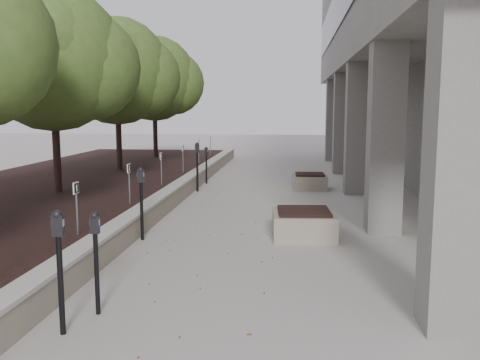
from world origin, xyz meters
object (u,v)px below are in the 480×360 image
at_px(parking_meter_3, 141,204).
at_px(planter_back, 310,181).
at_px(crabapple_tree_3, 54,90).
at_px(parking_meter_5, 206,165).
at_px(parking_meter_4, 197,167).
at_px(parking_meter_2, 96,263).
at_px(parking_meter_1, 60,273).
at_px(crabapple_tree_4, 117,94).
at_px(crabapple_tree_5, 154,97).
at_px(planter_front, 304,224).

relative_size(parking_meter_3, planter_back, 1.35).
xyz_separation_m(crabapple_tree_3, parking_meter_5, (3.26, 4.54, -2.47)).
bearing_deg(parking_meter_4, parking_meter_2, -106.85).
relative_size(parking_meter_1, parking_meter_2, 1.11).
xyz_separation_m(parking_meter_2, parking_meter_4, (-0.52, 9.91, 0.10)).
distance_m(parking_meter_1, parking_meter_4, 10.54).
relative_size(crabapple_tree_4, parking_meter_3, 3.66).
bearing_deg(parking_meter_5, planter_back, 2.13).
bearing_deg(crabapple_tree_5, crabapple_tree_3, -90.00).
bearing_deg(parking_meter_1, planter_back, 63.91).
height_order(parking_meter_3, parking_meter_4, parking_meter_4).
xyz_separation_m(crabapple_tree_5, parking_meter_4, (3.25, -7.10, -2.34)).
xyz_separation_m(parking_meter_1, parking_meter_3, (-0.33, 4.41, -0.01)).
xyz_separation_m(crabapple_tree_5, parking_meter_5, (3.26, -5.46, -2.47)).
distance_m(crabapple_tree_5, parking_meter_5, 6.82).
relative_size(parking_meter_1, planter_front, 1.20).
distance_m(parking_meter_5, planter_front, 7.95).
xyz_separation_m(crabapple_tree_3, planter_back, (6.82, 3.74, -2.86)).
xyz_separation_m(parking_meter_5, planter_back, (3.55, -0.80, -0.39)).
relative_size(crabapple_tree_5, parking_meter_1, 3.61).
bearing_deg(parking_meter_2, crabapple_tree_5, 93.02).
distance_m(parking_meter_3, parking_meter_5, 7.77).
height_order(crabapple_tree_3, planter_front, crabapple_tree_3).
relative_size(crabapple_tree_4, crabapple_tree_5, 1.00).
height_order(crabapple_tree_5, parking_meter_3, crabapple_tree_5).
distance_m(crabapple_tree_4, parking_meter_1, 13.34).
relative_size(parking_meter_3, planter_front, 1.18).
bearing_deg(parking_meter_3, planter_back, 57.40).
relative_size(crabapple_tree_3, planter_front, 4.34).
xyz_separation_m(parking_meter_4, planter_back, (3.57, 0.84, -0.52)).
bearing_deg(parking_meter_5, parking_meter_4, -75.67).
xyz_separation_m(parking_meter_1, planter_back, (3.24, 11.38, -0.50)).
bearing_deg(crabapple_tree_4, parking_meter_5, -7.95).
bearing_deg(parking_meter_5, crabapple_tree_5, 135.70).
bearing_deg(crabapple_tree_5, crabapple_tree_4, -90.00).
xyz_separation_m(parking_meter_3, parking_meter_5, (0.01, 7.77, -0.09)).
bearing_deg(crabapple_tree_4, parking_meter_4, -32.85).
bearing_deg(parking_meter_2, parking_meter_3, 88.39).
height_order(parking_meter_1, parking_meter_4, parking_meter_4).
bearing_deg(planter_front, parking_meter_3, -170.98).
distance_m(crabapple_tree_3, parking_meter_5, 6.12).
bearing_deg(planter_front, crabapple_tree_4, 130.17).
xyz_separation_m(crabapple_tree_4, parking_meter_5, (3.26, -0.46, -2.47)).
distance_m(planter_front, planter_back, 6.46).
bearing_deg(parking_meter_5, parking_meter_1, -73.70).
height_order(crabapple_tree_4, parking_meter_5, crabapple_tree_4).
relative_size(parking_meter_4, parking_meter_5, 1.20).
distance_m(crabapple_tree_3, parking_meter_1, 8.76).
relative_size(crabapple_tree_3, crabapple_tree_5, 1.00).
height_order(parking_meter_1, planter_back, parking_meter_1).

